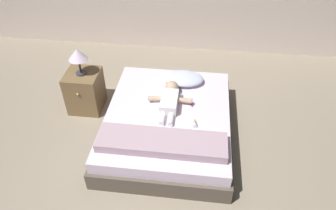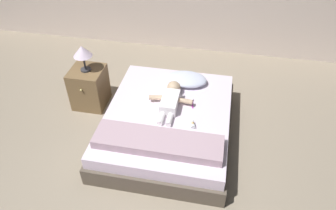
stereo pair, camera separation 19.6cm
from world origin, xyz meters
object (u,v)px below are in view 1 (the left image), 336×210
pillow (183,78)px  lamp (77,55)px  toothbrush (191,102)px  nightstand (85,91)px  baby_bottle (194,123)px  baby (170,99)px  bed (168,123)px

pillow → lamp: lamp is taller
toothbrush → nightstand: (-1.38, 0.19, -0.10)m
nightstand → baby_bottle: bearing=-21.6°
toothbrush → pillow: bearing=108.9°
pillow → nightstand: 1.27m
lamp → baby_bottle: bearing=-21.6°
baby → baby_bottle: (0.30, -0.33, -0.04)m
baby_bottle → pillow: bearing=103.5°
nightstand → lamp: lamp is taller
bed → nightstand: bearing=161.2°
pillow → baby: bearing=-105.1°
pillow → baby: 0.45m
pillow → nightstand: size_ratio=0.96×
pillow → toothbrush: 0.42m
toothbrush → bed: bearing=-142.8°
toothbrush → nightstand: size_ratio=0.29×
baby → lamp: size_ratio=1.98×
baby → lamp: bearing=168.5°
baby → baby_bottle: baby is taller
bed → pillow: bearing=78.4°
nightstand → baby_bottle: size_ratio=5.08×
lamp → pillow: bearing=9.4°
baby → toothbrush: 0.26m
bed → baby_bottle: 0.41m
bed → baby: (0.00, 0.15, 0.25)m
toothbrush → baby_bottle: 0.38m
pillow → lamp: (-1.24, -0.21, 0.37)m
bed → pillow: (0.12, 0.59, 0.24)m
pillow → nightstand: (-1.24, -0.21, -0.15)m
toothbrush → baby_bottle: baby_bottle is taller
nightstand → pillow: bearing=9.4°
pillow → nightstand: nightstand is taller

